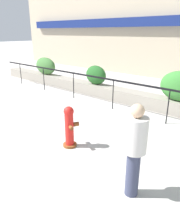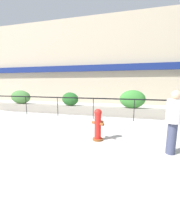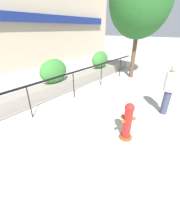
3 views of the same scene
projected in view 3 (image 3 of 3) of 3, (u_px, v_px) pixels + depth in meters
The scene contains 7 objects.
planter_wall_low at pixel (14, 102), 5.69m from camera, with size 18.00×0.70×0.50m, color gray.
fence_railing_segment at pixel (27, 90), 4.73m from camera, with size 15.00×0.05×1.15m.
hedge_bush_2 at pixel (54, 71), 6.73m from camera, with size 1.44×0.70×1.04m, color #387F33.
hedge_bush_3 at pixel (100, 60), 9.34m from camera, with size 1.40×0.70×1.00m, color #387F33.
fire_hydrant at pixel (128, 121), 3.97m from camera, with size 0.47×0.48×1.08m.
street_tree at pixel (141, 0), 7.62m from camera, with size 3.51×3.15×5.83m.
pedestrian at pixel (170, 87), 5.00m from camera, with size 0.51×0.51×1.73m.
Camera 3 is at (-2.34, 0.59, 2.71)m, focal length 24.00 mm.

